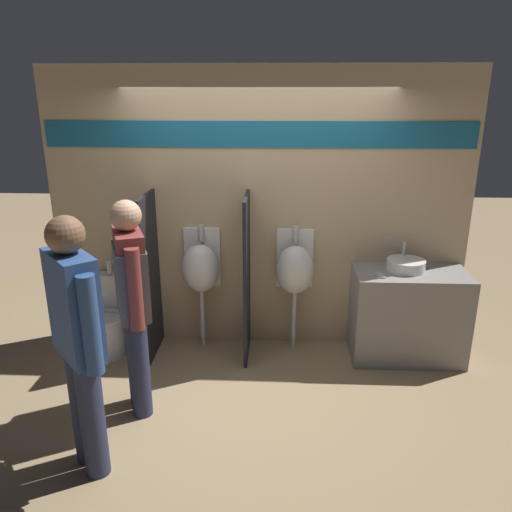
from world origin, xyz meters
TOP-DOWN VIEW (x-y plane):
  - ground_plane at (0.00, 0.00)m, footprint 16.00×16.00m
  - display_wall at (0.00, 0.60)m, footprint 4.03×0.07m
  - sink_counter at (1.44, 0.29)m, footprint 1.05×0.55m
  - sink_basin at (1.39, 0.35)m, footprint 0.35×0.35m
  - cell_phone at (1.13, 0.18)m, footprint 0.07×0.14m
  - divider_near_counter at (-1.00, 0.28)m, footprint 0.03×0.58m
  - divider_mid at (-0.09, 0.28)m, footprint 0.03×0.58m
  - urinal_near_counter at (-0.55, 0.43)m, footprint 0.37×0.29m
  - urinal_far at (0.36, 0.43)m, footprint 0.37×0.29m
  - toilet at (-1.46, 0.27)m, footprint 0.39×0.55m
  - person_in_vest at (-0.90, -0.65)m, footprint 0.38×0.57m
  - person_with_lanyard at (-1.06, -1.32)m, footprint 0.45×0.49m

SIDE VIEW (x-z plane):
  - ground_plane at x=0.00m, z-range 0.00..0.00m
  - toilet at x=-1.46m, z-range -0.15..0.74m
  - sink_counter at x=1.44m, z-range 0.00..0.87m
  - divider_near_counter at x=-1.00m, z-range 0.00..1.58m
  - divider_mid at x=-0.09m, z-range 0.00..1.58m
  - urinal_near_counter at x=-0.55m, z-range 0.21..1.45m
  - urinal_far at x=0.36m, z-range 0.21..1.45m
  - cell_phone at x=1.13m, z-range 0.87..0.88m
  - sink_basin at x=1.39m, z-range 0.80..1.04m
  - person_with_lanyard at x=-1.06m, z-range 0.09..1.87m
  - person_in_vest at x=-0.90m, z-range 0.14..1.87m
  - display_wall at x=0.00m, z-range 0.01..2.71m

